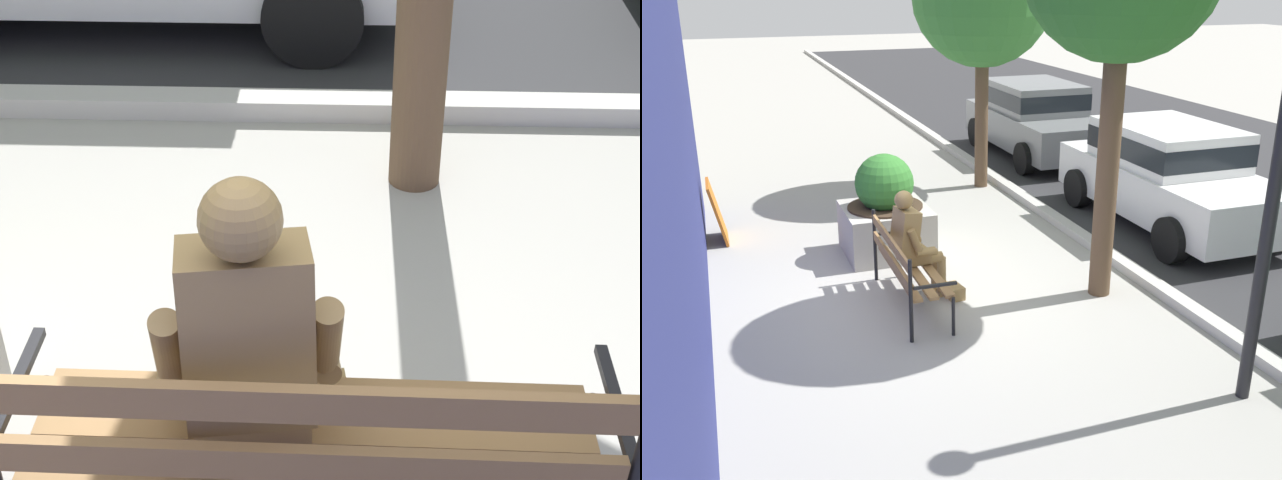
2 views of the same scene
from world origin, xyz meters
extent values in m
cube|color=#B2AFA8|center=(0.00, 2.90, 0.06)|extent=(60.00, 0.20, 0.12)
cube|color=olive|center=(0.18, -0.23, 0.45)|extent=(1.70, 0.13, 0.04)
cube|color=olive|center=(0.18, -0.05, 0.45)|extent=(1.70, 0.13, 0.04)
cube|color=olive|center=(0.18, 0.13, 0.45)|extent=(1.70, 0.13, 0.04)
cube|color=olive|center=(0.18, -0.32, 0.62)|extent=(1.70, 0.06, 0.11)
cube|color=olive|center=(0.18, -0.32, 0.84)|extent=(1.70, 0.06, 0.11)
cylinder|color=black|center=(-0.70, 0.17, 0.23)|extent=(0.04, 0.04, 0.45)
cube|color=black|center=(-0.70, -0.03, 0.62)|extent=(0.04, 0.48, 0.03)
cylinder|color=black|center=(1.06, 0.14, 0.23)|extent=(0.04, 0.04, 0.45)
cube|color=black|center=(1.06, -0.06, 0.62)|extent=(0.04, 0.48, 0.03)
cube|color=olive|center=(-0.01, 0.01, 0.56)|extent=(0.38, 0.37, 0.16)
cube|color=olive|center=(0.00, -0.08, 0.88)|extent=(0.40, 0.34, 0.55)
sphere|color=olive|center=(0.00, -0.09, 1.26)|extent=(0.22, 0.22, 0.22)
cylinder|color=olive|center=(-0.22, -0.10, 0.83)|extent=(0.12, 0.19, 0.29)
cylinder|color=olive|center=(-0.25, 0.04, 0.66)|extent=(0.12, 0.27, 0.10)
cylinder|color=olive|center=(0.22, -0.03, 0.83)|extent=(0.12, 0.19, 0.29)
cylinder|color=olive|center=(0.21, 0.11, 0.66)|extent=(0.12, 0.27, 0.10)
cylinder|color=olive|center=(-0.12, 0.14, 0.52)|extent=(0.18, 0.38, 0.14)
cylinder|color=olive|center=(-0.15, 0.32, 0.25)|extent=(0.11, 0.11, 0.50)
cube|color=olive|center=(-0.16, 0.38, 0.04)|extent=(0.14, 0.25, 0.07)
cylinder|color=olive|center=(0.06, 0.17, 0.52)|extent=(0.18, 0.38, 0.14)
cylinder|color=olive|center=(0.03, 0.34, 0.25)|extent=(0.11, 0.11, 0.50)
cube|color=olive|center=(0.02, 0.40, 0.04)|extent=(0.14, 0.25, 0.07)
cube|color=olive|center=(0.14, 0.46, 0.08)|extent=(0.30, 0.22, 0.16)
cylinder|color=black|center=(0.03, 3.62, 0.32)|extent=(0.64, 0.22, 0.64)
camera|label=1|loc=(0.27, -2.10, 2.60)|focal=54.07mm
camera|label=2|loc=(7.67, -2.10, 3.71)|focal=40.27mm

